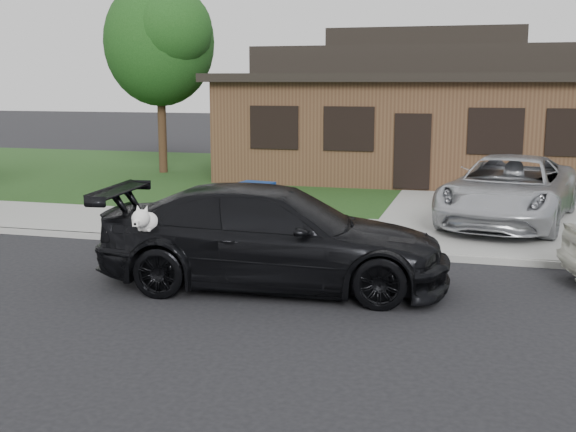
# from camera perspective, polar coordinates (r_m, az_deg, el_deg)

# --- Properties ---
(ground) EXTENTS (120.00, 120.00, 0.00)m
(ground) POSITION_cam_1_polar(r_m,az_deg,el_deg) (11.44, -16.84, -5.83)
(ground) COLOR black
(ground) RESTS_ON ground
(sidewalk) EXTENTS (60.00, 3.00, 0.12)m
(sidewalk) POSITION_cam_1_polar(r_m,az_deg,el_deg) (15.75, -7.22, -0.80)
(sidewalk) COLOR gray
(sidewalk) RESTS_ON ground
(curb) EXTENTS (60.00, 0.12, 0.12)m
(curb) POSITION_cam_1_polar(r_m,az_deg,el_deg) (14.40, -9.49, -1.93)
(curb) COLOR gray
(curb) RESTS_ON ground
(lawn) EXTENTS (60.00, 13.00, 0.13)m
(lawn) POSITION_cam_1_polar(r_m,az_deg,el_deg) (23.24, 0.33, 2.96)
(lawn) COLOR #193814
(lawn) RESTS_ON ground
(driveway) EXTENTS (4.50, 13.00, 0.14)m
(driveway) POSITION_cam_1_polar(r_m,az_deg,el_deg) (19.49, 15.25, 1.13)
(driveway) COLOR gray
(driveway) RESTS_ON ground
(sedan) EXTENTS (5.55, 2.70, 1.56)m
(sedan) POSITION_cam_1_polar(r_m,az_deg,el_deg) (11.14, -1.16, -1.66)
(sedan) COLOR black
(sedan) RESTS_ON ground
(minivan) EXTENTS (3.34, 5.51, 1.43)m
(minivan) POSITION_cam_1_polar(r_m,az_deg,el_deg) (16.23, 17.09, 2.00)
(minivan) COLOR #B0B2B7
(minivan) RESTS_ON driveway
(recycling_bin) EXTENTS (0.74, 0.75, 1.08)m
(recycling_bin) POSITION_cam_1_polar(r_m,az_deg,el_deg) (14.17, -2.67, 0.50)
(recycling_bin) COLOR navy
(recycling_bin) RESTS_ON sidewalk
(house) EXTENTS (12.60, 8.60, 4.65)m
(house) POSITION_cam_1_polar(r_m,az_deg,el_deg) (24.35, 10.80, 8.02)
(house) COLOR #422B1C
(house) RESTS_ON ground
(tree_0) EXTENTS (3.78, 3.60, 6.34)m
(tree_0) POSITION_cam_1_polar(r_m,az_deg,el_deg) (24.44, -9.90, 13.56)
(tree_0) COLOR #332114
(tree_0) RESTS_ON ground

